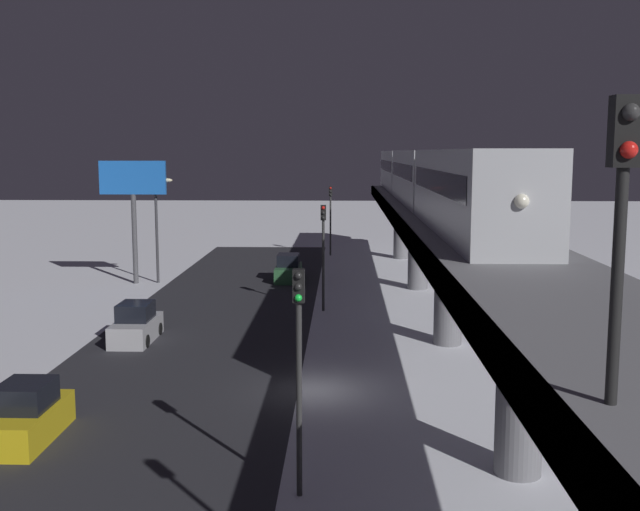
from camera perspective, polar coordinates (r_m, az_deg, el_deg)
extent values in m
plane|color=white|center=(30.90, -0.88, -10.14)|extent=(240.00, 240.00, 0.00)
cube|color=#28282D|center=(31.72, -11.78, -9.82)|extent=(11.00, 92.36, 0.01)
cube|color=slate|center=(30.05, 11.77, 0.57)|extent=(5.00, 92.36, 0.80)
cube|color=#38383D|center=(29.73, 7.25, 0.60)|extent=(0.24, 90.51, 0.80)
cylinder|color=slate|center=(68.39, 6.15, 2.04)|extent=(1.40, 1.40, 5.42)
cylinder|color=slate|center=(53.15, 7.40, 0.38)|extent=(1.40, 1.40, 5.42)
cylinder|color=slate|center=(38.04, 9.65, -2.62)|extent=(1.40, 1.40, 5.42)
cylinder|color=slate|center=(23.30, 14.85, -9.45)|extent=(1.40, 1.40, 5.42)
cube|color=#B7BABF|center=(31.83, 11.26, 4.78)|extent=(2.90, 18.00, 3.40)
cube|color=black|center=(31.81, 11.28, 5.51)|extent=(2.94, 16.20, 0.90)
cube|color=#B7BABF|center=(50.26, 7.78, 5.91)|extent=(2.90, 18.00, 3.40)
cube|color=black|center=(50.25, 7.79, 6.37)|extent=(2.94, 16.20, 0.90)
cube|color=#B7BABF|center=(68.78, 6.17, 6.42)|extent=(2.90, 18.00, 3.40)
cube|color=black|center=(68.77, 6.18, 6.76)|extent=(2.94, 16.20, 0.90)
sphere|color=white|center=(22.96, 14.96, 3.98)|extent=(0.44, 0.44, 0.44)
cylinder|color=black|center=(10.48, 21.47, -2.04)|extent=(0.16, 0.16, 3.20)
cube|color=black|center=(10.35, 22.01, 8.66)|extent=(0.36, 0.28, 0.90)
sphere|color=#333333|center=(10.21, 22.39, 9.95)|extent=(0.22, 0.22, 0.22)
sphere|color=red|center=(10.20, 22.25, 7.37)|extent=(0.22, 0.22, 0.22)
cube|color=#B2B2B7|center=(39.65, -13.68, -5.49)|extent=(1.80, 4.20, 1.10)
cube|color=black|center=(39.44, -13.73, -4.10)|extent=(1.58, 2.02, 0.87)
cylinder|color=black|center=(38.26, -12.95, -6.31)|extent=(0.20, 0.64, 0.64)
cylinder|color=black|center=(38.73, -15.41, -6.22)|extent=(0.20, 0.64, 0.64)
cylinder|color=black|center=(40.71, -12.02, -5.43)|extent=(0.20, 0.64, 0.64)
cylinder|color=black|center=(41.15, -14.34, -5.36)|extent=(0.20, 0.64, 0.64)
cube|color=#2D6038|center=(56.58, -2.39, -1.32)|extent=(1.80, 4.38, 1.10)
cube|color=black|center=(56.43, -2.40, -0.34)|extent=(1.58, 2.10, 0.87)
cube|color=gold|center=(27.54, -21.20, -11.74)|extent=(1.80, 4.06, 1.10)
cube|color=black|center=(27.23, -21.30, -9.78)|extent=(1.58, 1.95, 0.87)
cylinder|color=#2D2D2D|center=(21.15, -1.58, -10.85)|extent=(0.16, 0.16, 5.50)
cube|color=black|center=(20.35, -1.62, -2.29)|extent=(0.32, 0.32, 0.90)
sphere|color=black|center=(20.13, -1.65, -1.54)|extent=(0.20, 0.20, 0.20)
sphere|color=black|center=(20.18, -1.65, -2.38)|extent=(0.20, 0.20, 0.20)
sphere|color=#19E53F|center=(20.23, -1.64, -3.21)|extent=(0.20, 0.20, 0.20)
cylinder|color=#2D2D2D|center=(45.33, 0.25, -0.78)|extent=(0.16, 0.16, 5.50)
cube|color=black|center=(44.96, 0.25, 3.25)|extent=(0.32, 0.32, 0.90)
sphere|color=red|center=(44.76, 0.25, 3.62)|extent=(0.20, 0.20, 0.20)
sphere|color=black|center=(44.78, 0.25, 3.23)|extent=(0.20, 0.20, 0.20)
sphere|color=black|center=(44.81, 0.25, 2.85)|extent=(0.20, 0.20, 0.20)
cylinder|color=#2D2D2D|center=(69.94, 0.79, 2.25)|extent=(0.16, 0.16, 5.50)
cube|color=black|center=(69.71, 0.80, 4.87)|extent=(0.32, 0.32, 0.90)
sphere|color=red|center=(69.51, 0.80, 5.10)|extent=(0.20, 0.20, 0.20)
sphere|color=black|center=(69.53, 0.80, 4.86)|extent=(0.20, 0.20, 0.20)
sphere|color=black|center=(69.54, 0.80, 4.61)|extent=(0.20, 0.20, 0.20)
cylinder|color=#4C4C51|center=(56.49, -13.79, 1.20)|extent=(0.36, 0.36, 6.50)
cube|color=blue|center=(56.17, -13.93, 5.72)|extent=(4.80, 0.30, 2.40)
cylinder|color=#38383D|center=(56.33, -12.20, 1.75)|extent=(0.20, 0.20, 7.50)
ellipsoid|color=#F4E5B2|center=(55.89, -11.51, 5.58)|extent=(0.90, 0.44, 0.30)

